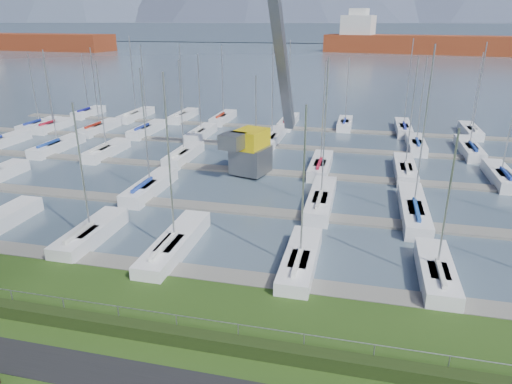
% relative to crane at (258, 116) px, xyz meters
% --- Properties ---
extents(water, '(800.00, 540.00, 0.20)m').
position_rel_crane_xyz_m(water, '(3.20, 233.55, -5.73)').
color(water, '#495B6B').
extents(hedge, '(80.00, 0.70, 0.70)m').
position_rel_crane_xyz_m(hedge, '(3.20, -26.85, -4.98)').
color(hedge, '#202F11').
rests_on(hedge, grass).
extents(fence, '(80.00, 0.04, 0.04)m').
position_rel_crane_xyz_m(fence, '(3.20, -26.45, -4.13)').
color(fence, gray).
rests_on(fence, grass).
extents(foothill, '(900.00, 80.00, 12.00)m').
position_rel_crane_xyz_m(foothill, '(3.20, 303.55, 0.67)').
color(foothill, '#475468').
rests_on(foothill, water).
extents(docks, '(90.00, 41.60, 0.25)m').
position_rel_crane_xyz_m(docks, '(3.20, -0.45, -5.55)').
color(docks, slate).
rests_on(docks, water).
extents(crane, '(5.29, 13.46, 22.35)m').
position_rel_crane_xyz_m(crane, '(0.00, 0.00, 0.00)').
color(crane, slate).
rests_on(crane, water).
extents(cargo_ship_west, '(93.36, 25.87, 21.50)m').
position_rel_crane_xyz_m(cargo_ship_west, '(-162.19, 166.26, -1.71)').
color(cargo_ship_west, maroon).
rests_on(cargo_ship_west, water).
extents(cargo_ship_mid, '(95.01, 34.59, 21.50)m').
position_rel_crane_xyz_m(cargo_ship_mid, '(32.21, 184.40, -1.73)').
color(cargo_ship_mid, maroon).
rests_on(cargo_ship_mid, water).
extents(sailboat_fleet, '(74.83, 48.90, 13.08)m').
position_rel_crane_xyz_m(sailboat_fleet, '(0.87, 2.88, -0.01)').
color(sailboat_fleet, navy).
rests_on(sailboat_fleet, water).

